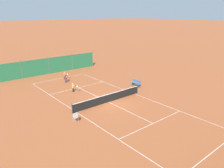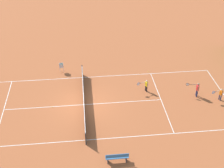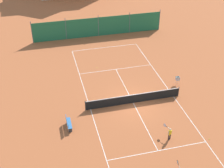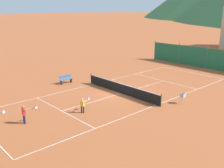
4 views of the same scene
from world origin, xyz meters
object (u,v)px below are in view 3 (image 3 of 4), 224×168
ball_hopper (178,79)px  courtside_bench (69,123)px  tennis_ball_alley_right (97,68)px  tennis_net (133,99)px  tennis_ball_mid_court (209,139)px  player_far_service (169,133)px  tennis_ball_by_net_right (125,88)px

ball_hopper → courtside_bench: ball_hopper is taller
tennis_ball_alley_right → courtside_bench: bearing=-115.5°
tennis_net → tennis_ball_mid_court: size_ratio=139.09×
player_far_service → tennis_ball_alley_right: player_far_service is taller
player_far_service → tennis_ball_alley_right: 13.00m
tennis_ball_by_net_right → courtside_bench: 7.76m
tennis_net → tennis_ball_alley_right: size_ratio=139.09×
tennis_net → courtside_bench: tennis_net is taller
tennis_ball_by_net_right → tennis_net: bearing=-88.7°
tennis_ball_mid_court → tennis_ball_by_net_right: size_ratio=1.00×
tennis_net → player_far_service: (1.33, -5.35, 0.16)m
player_far_service → ball_hopper: bearing=61.3°
player_far_service → tennis_ball_mid_court: player_far_service is taller
tennis_net → tennis_ball_alley_right: 7.48m
tennis_ball_by_net_right → ball_hopper: ball_hopper is taller
tennis_ball_alley_right → courtside_bench: (-4.35, -9.14, 0.42)m
tennis_net → tennis_ball_mid_court: 7.70m
tennis_ball_alley_right → player_far_service: bearing=-75.2°
tennis_ball_alley_right → tennis_ball_mid_court: bearing=-64.2°
tennis_net → tennis_ball_by_net_right: bearing=91.3°
courtside_bench → ball_hopper: bearing=18.4°
ball_hopper → courtside_bench: size_ratio=0.59×
tennis_net → player_far_service: 5.52m
tennis_ball_mid_court → courtside_bench: bearing=158.4°
tennis_ball_by_net_right → ball_hopper: (5.37, -0.65, 0.63)m
tennis_ball_mid_court → ball_hopper: bearing=84.3°
tennis_ball_mid_court → tennis_ball_alley_right: 14.91m
tennis_ball_alley_right → tennis_net: bearing=-74.5°
tennis_net → ball_hopper: 5.65m
courtside_bench → player_far_service: bearing=-23.9°
player_far_service → tennis_ball_mid_court: 3.34m
tennis_ball_alley_right → ball_hopper: bearing=-35.8°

